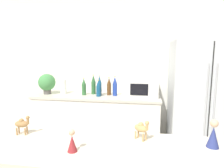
{
  "coord_description": "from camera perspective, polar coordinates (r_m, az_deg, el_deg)",
  "views": [
    {
      "loc": [
        0.32,
        -0.7,
        1.56
      ],
      "look_at": [
        -0.04,
        1.39,
        1.24
      ],
      "focal_mm": 32.0,
      "sensor_mm": 36.0,
      "label": 1
    }
  ],
  "objects": [
    {
      "name": "wall_back",
      "position": [
        3.46,
        4.26,
        3.9
      ],
      "size": [
        8.0,
        0.06,
        2.55
      ],
      "color": "silver",
      "rests_on": "ground_plane"
    },
    {
      "name": "back_counter",
      "position": [
        3.39,
        -4.33,
        -10.54
      ],
      "size": [
        2.04,
        0.63,
        0.89
      ],
      "color": "silver",
      "rests_on": "ground_plane"
    },
    {
      "name": "refrigerator",
      "position": [
        3.21,
        24.26,
        -4.48
      ],
      "size": [
        0.89,
        0.75,
        1.75
      ],
      "color": "silver",
      "rests_on": "ground_plane"
    },
    {
      "name": "potted_plant",
      "position": [
        3.49,
        -18.1,
        0.32
      ],
      "size": [
        0.28,
        0.28,
        0.34
      ],
      "color": "#595451",
      "rests_on": "back_counter"
    },
    {
      "name": "paper_towel_roll",
      "position": [
        3.43,
        -13.73,
        -0.76
      ],
      "size": [
        0.1,
        0.1,
        0.24
      ],
      "color": "white",
      "rests_on": "back_counter"
    },
    {
      "name": "microwave",
      "position": [
        3.17,
        8.64,
        -1.03
      ],
      "size": [
        0.48,
        0.37,
        0.28
      ],
      "color": "white",
      "rests_on": "back_counter"
    },
    {
      "name": "back_bottle_0",
      "position": [
        3.24,
        -3.59,
        -0.51
      ],
      "size": [
        0.07,
        0.07,
        0.32
      ],
      "color": "navy",
      "rests_on": "back_counter"
    },
    {
      "name": "back_bottle_1",
      "position": [
        3.25,
        -0.85,
        -0.74
      ],
      "size": [
        0.07,
        0.07,
        0.29
      ],
      "color": "brown",
      "rests_on": "back_counter"
    },
    {
      "name": "back_bottle_2",
      "position": [
        3.19,
        0.84,
        -0.71
      ],
      "size": [
        0.07,
        0.07,
        0.31
      ],
      "color": "navy",
      "rests_on": "back_counter"
    },
    {
      "name": "back_bottle_3",
      "position": [
        3.28,
        -8.03,
        -0.8
      ],
      "size": [
        0.07,
        0.07,
        0.28
      ],
      "color": "#2D6033",
      "rests_on": "back_counter"
    },
    {
      "name": "back_bottle_4",
      "position": [
        3.15,
        -3.89,
        -1.32
      ],
      "size": [
        0.07,
        0.07,
        0.26
      ],
      "color": "navy",
      "rests_on": "back_counter"
    },
    {
      "name": "back_bottle_5",
      "position": [
        3.34,
        -5.32,
        -0.23
      ],
      "size": [
        0.07,
        0.07,
        0.32
      ],
      "color": "#2D6033",
      "rests_on": "back_counter"
    },
    {
      "name": "camel_figurine",
      "position": [
        1.53,
        -24.29,
        -10.26
      ],
      "size": [
        0.11,
        0.06,
        0.13
      ],
      "color": "olive",
      "rests_on": "bar_counter"
    },
    {
      "name": "camel_figurine_second",
      "position": [
        1.33,
        8.4,
        -12.3
      ],
      "size": [
        0.11,
        0.1,
        0.14
      ],
      "color": "tan",
      "rests_on": "bar_counter"
    },
    {
      "name": "wise_man_figurine_crimson",
      "position": [
        1.2,
        -11.32,
        -15.96
      ],
      "size": [
        0.06,
        0.06,
        0.13
      ],
      "color": "maroon",
      "rests_on": "bar_counter"
    },
    {
      "name": "wise_man_figurine_purple",
      "position": [
        1.36,
        26.96,
        -12.96
      ],
      "size": [
        0.07,
        0.07,
        0.17
      ],
      "color": "navy",
      "rests_on": "bar_counter"
    }
  ]
}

